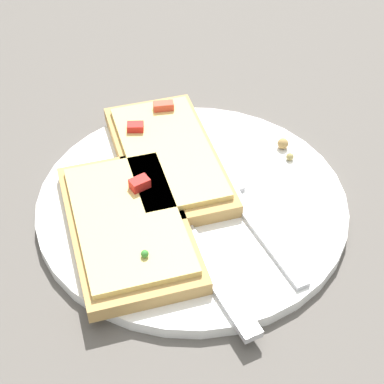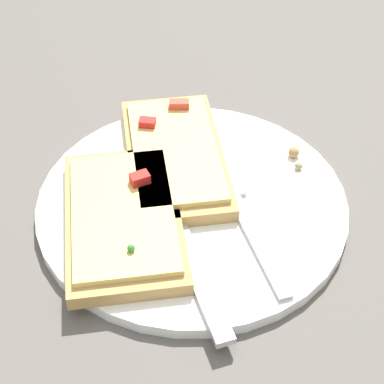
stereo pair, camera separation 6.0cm
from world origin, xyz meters
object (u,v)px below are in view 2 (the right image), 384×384
(plate, at_px, (192,204))
(knife, at_px, (191,261))
(pizza_slice_main, at_px, (178,154))
(pizza_slice_corner, at_px, (123,218))
(fork, at_px, (238,207))

(plate, xyz_separation_m, knife, (-0.07, 0.02, 0.01))
(pizza_slice_main, bearing_deg, pizza_slice_corner, -37.05)
(pizza_slice_corner, bearing_deg, pizza_slice_main, -36.95)
(knife, xyz_separation_m, pizza_slice_corner, (0.06, 0.04, 0.01))
(knife, relative_size, pizza_slice_main, 1.07)
(plate, height_order, knife, knife)
(plate, relative_size, knife, 1.41)
(plate, xyz_separation_m, pizza_slice_main, (0.06, -0.00, 0.02))
(pizza_slice_main, bearing_deg, plate, 5.24)
(knife, bearing_deg, pizza_slice_main, -13.06)
(pizza_slice_main, bearing_deg, fork, 31.49)
(plate, height_order, fork, fork)
(knife, xyz_separation_m, pizza_slice_main, (0.13, -0.03, 0.01))
(fork, bearing_deg, pizza_slice_main, 22.35)
(knife, bearing_deg, pizza_slice_corner, 35.36)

